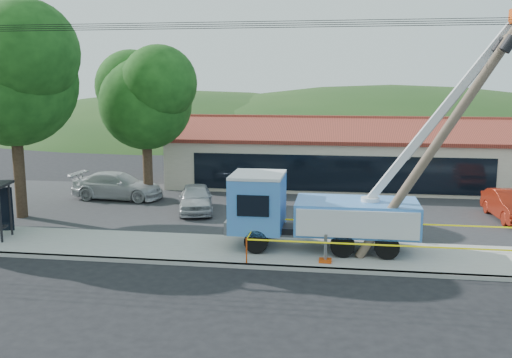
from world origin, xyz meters
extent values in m
plane|color=black|center=(0.00, 0.00, 0.00)|extent=(120.00, 120.00, 0.00)
cube|color=gray|center=(0.00, 2.10, 0.07)|extent=(60.00, 0.25, 0.15)
cube|color=gray|center=(0.00, 4.00, 0.07)|extent=(60.00, 4.00, 0.15)
cube|color=#28282B|center=(0.00, 12.00, 0.05)|extent=(60.00, 12.00, 0.10)
cube|color=#BEB097|center=(4.00, 20.00, 1.70)|extent=(22.00, 8.00, 3.40)
cube|color=black|center=(4.00, 15.98, 1.43)|extent=(18.04, 0.08, 2.21)
cube|color=maroon|center=(4.00, 18.00, 3.90)|extent=(22.50, 4.53, 1.52)
cube|color=maroon|center=(4.00, 22.00, 3.90)|extent=(22.50, 4.53, 1.52)
cube|color=maroon|center=(4.00, 20.00, 4.55)|extent=(22.50, 0.30, 0.25)
cylinder|color=#332316|center=(-12.00, 8.00, 2.53)|extent=(0.56, 0.56, 5.06)
sphere|color=#133B10|center=(-12.00, 8.00, 6.90)|extent=(6.30, 6.30, 6.30)
sphere|color=#133B10|center=(-10.74, 7.16, 8.28)|extent=(5.04, 5.04, 5.04)
cylinder|color=#332316|center=(-7.00, 13.00, 2.09)|extent=(0.56, 0.56, 4.18)
sphere|color=#133B10|center=(-7.00, 13.00, 5.70)|extent=(5.25, 5.25, 5.25)
sphere|color=#133B10|center=(-8.05, 13.70, 6.65)|extent=(4.20, 4.20, 4.20)
sphere|color=#133B10|center=(-5.95, 12.30, 6.84)|extent=(4.20, 4.20, 4.20)
ellipsoid|color=#1B3B15|center=(-15.00, 55.00, 0.00)|extent=(78.40, 56.00, 28.00)
ellipsoid|color=#1B3B15|center=(10.00, 55.00, 0.00)|extent=(89.60, 64.00, 32.00)
cylinder|color=black|center=(0.00, 3.10, 8.92)|extent=(60.00, 0.02, 0.02)
cylinder|color=black|center=(0.00, 3.60, 9.04)|extent=(60.00, 0.02, 0.02)
cylinder|color=black|center=(0.00, 4.10, 9.16)|extent=(60.00, 0.02, 0.02)
cylinder|color=black|center=(0.00, 4.50, 9.28)|extent=(60.00, 0.02, 0.02)
cylinder|color=black|center=(0.78, 3.51, 0.64)|extent=(0.96, 0.32, 0.96)
cylinder|color=black|center=(0.78, 5.76, 0.64)|extent=(0.96, 0.32, 0.96)
cylinder|color=black|center=(4.20, 3.51, 0.64)|extent=(0.96, 0.32, 0.96)
cylinder|color=black|center=(4.20, 5.76, 0.64)|extent=(0.96, 0.32, 0.96)
cylinder|color=black|center=(5.90, 3.51, 0.64)|extent=(0.96, 0.32, 0.96)
cylinder|color=black|center=(5.90, 5.76, 0.64)|extent=(0.96, 0.32, 0.96)
cube|color=black|center=(3.56, 4.63, 0.91)|extent=(7.05, 1.07, 0.27)
cube|color=#3C8AD6|center=(0.67, 4.63, 1.97)|extent=(2.13, 2.56, 2.24)
cube|color=silver|center=(0.67, 4.63, 3.15)|extent=(2.13, 2.56, 0.13)
cube|color=black|center=(-0.34, 4.63, 2.13)|extent=(0.09, 1.92, 0.96)
cube|color=gray|center=(-0.45, 4.63, 1.12)|extent=(0.16, 2.46, 0.53)
cube|color=#3C8AD6|center=(4.73, 4.63, 1.55)|extent=(4.91, 2.56, 1.28)
cylinder|color=silver|center=(5.26, 4.63, 2.03)|extent=(0.75, 0.75, 0.64)
cube|color=silver|center=(7.82, 4.63, 5.81)|extent=(5.36, 0.30, 7.20)
cube|color=gray|center=(8.14, 4.63, 6.07)|extent=(3.22, 0.19, 4.33)
cube|color=#D3420B|center=(3.56, 2.82, 0.20)|extent=(0.48, 0.48, 0.09)
cube|color=#D3420B|center=(6.33, 6.45, 0.20)|extent=(0.48, 0.48, 0.09)
cylinder|color=brown|center=(7.61, 3.59, 4.73)|extent=(5.84, 0.35, 9.35)
cube|color=brown|center=(9.92, 3.59, 8.56)|extent=(0.18, 1.98, 0.18)
cylinder|color=black|center=(9.70, 4.14, 8.23)|extent=(0.62, 0.40, 0.67)
cylinder|color=black|center=(9.70, 3.04, 8.23)|extent=(0.62, 0.40, 0.67)
cylinder|color=black|center=(-10.24, 3.43, 1.33)|extent=(0.12, 0.12, 2.37)
cylinder|color=black|center=(-10.48, 4.60, 1.33)|extent=(0.12, 0.12, 2.37)
cylinder|color=#D3420B|center=(0.60, 2.22, 0.64)|extent=(0.06, 0.06, 0.98)
cylinder|color=#D3420B|center=(0.60, 5.56, 0.64)|extent=(0.06, 0.06, 0.98)
cube|color=yellow|center=(6.09, 2.22, 1.08)|extent=(10.99, 0.01, 0.06)
cube|color=yellow|center=(6.09, 5.56, 1.08)|extent=(10.99, 0.01, 0.06)
cube|color=yellow|center=(0.60, 3.89, 1.08)|extent=(0.01, 3.34, 0.06)
imported|color=#AFB2B6|center=(-3.51, 10.48, 0.00)|extent=(2.72, 4.58, 1.46)
imported|color=maroon|center=(12.48, 11.10, 0.00)|extent=(1.93, 4.58, 1.47)
imported|color=silver|center=(-8.89, 13.03, 0.00)|extent=(5.49, 2.48, 1.56)
camera|label=1|loc=(4.04, -18.28, 7.04)|focal=40.00mm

